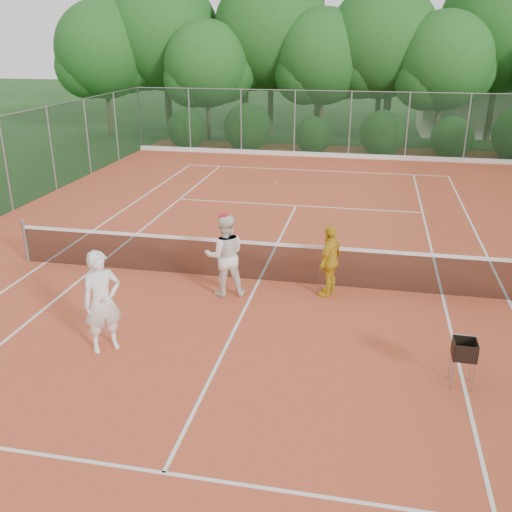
{
  "coord_description": "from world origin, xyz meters",
  "views": [
    {
      "loc": [
        2.36,
        -11.95,
        5.34
      ],
      "look_at": [
        0.17,
        -1.2,
        1.1
      ],
      "focal_mm": 40.0,
      "sensor_mm": 36.0,
      "label": 1
    }
  ],
  "objects": [
    {
      "name": "stray_ball_b",
      "position": [
        2.71,
        11.01,
        0.05
      ],
      "size": [
        0.07,
        0.07,
        0.07
      ],
      "primitive_type": "sphere",
      "color": "#CFE936",
      "rests_on": "clay_court"
    },
    {
      "name": "ground",
      "position": [
        0.0,
        0.0,
        0.0
      ],
      "size": [
        120.0,
        120.0,
        0.0
      ],
      "primitive_type": "plane",
      "color": "#1D4117",
      "rests_on": "ground"
    },
    {
      "name": "ball_hopper",
      "position": [
        4.04,
        -3.52,
        0.66
      ],
      "size": [
        0.35,
        0.35,
        0.81
      ],
      "rotation": [
        0.0,
        0.0,
        0.05
      ],
      "color": "gray",
      "rests_on": "clay_court"
    },
    {
      "name": "court_markings",
      "position": [
        0.0,
        0.0,
        0.02
      ],
      "size": [
        11.03,
        23.83,
        0.01
      ],
      "color": "white",
      "rests_on": "clay_court"
    },
    {
      "name": "tropical_treeline",
      "position": [
        1.43,
        20.22,
        5.11
      ],
      "size": [
        32.1,
        8.49,
        15.03
      ],
      "color": "brown",
      "rests_on": "ground"
    },
    {
      "name": "stray_ball_a",
      "position": [
        -1.2,
        9.32,
        0.05
      ],
      "size": [
        0.07,
        0.07,
        0.07
      ],
      "primitive_type": "sphere",
      "color": "#D4E034",
      "rests_on": "clay_court"
    },
    {
      "name": "club_building",
      "position": [
        9.0,
        24.0,
        1.5
      ],
      "size": [
        8.0,
        5.0,
        3.0
      ],
      "primitive_type": "cube",
      "color": "beige",
      "rests_on": "ground"
    },
    {
      "name": "fence_back",
      "position": [
        0.0,
        15.0,
        1.52
      ],
      "size": [
        18.07,
        0.07,
        3.0
      ],
      "color": "#19381E",
      "rests_on": "clay_court"
    },
    {
      "name": "player_white",
      "position": [
        -2.12,
        -3.58,
        0.96
      ],
      "size": [
        0.81,
        0.79,
        1.89
      ],
      "primitive_type": "imported",
      "rotation": [
        0.0,
        0.0,
        0.72
      ],
      "color": "white",
      "rests_on": "clay_court"
    },
    {
      "name": "tennis_net",
      "position": [
        0.0,
        0.0,
        0.53
      ],
      "size": [
        11.97,
        0.1,
        1.1
      ],
      "color": "gray",
      "rests_on": "clay_court"
    },
    {
      "name": "player_yellow",
      "position": [
        1.65,
        -0.45,
        0.82
      ],
      "size": [
        0.68,
        1.01,
        1.6
      ],
      "primitive_type": "imported",
      "rotation": [
        0.0,
        0.0,
        -1.91
      ],
      "color": "gold",
      "rests_on": "clay_court"
    },
    {
      "name": "stray_ball_c",
      "position": [
        1.25,
        10.23,
        0.05
      ],
      "size": [
        0.07,
        0.07,
        0.07
      ],
      "primitive_type": "sphere",
      "color": "#B0C52D",
      "rests_on": "clay_court"
    },
    {
      "name": "player_center_grp",
      "position": [
        -0.58,
        -0.87,
        0.94
      ],
      "size": [
        1.06,
        0.95,
        1.85
      ],
      "color": "white",
      "rests_on": "clay_court"
    },
    {
      "name": "clay_court",
      "position": [
        0.0,
        0.0,
        0.01
      ],
      "size": [
        18.0,
        36.0,
        0.02
      ],
      "primitive_type": "cube",
      "color": "#C44F2D",
      "rests_on": "ground"
    }
  ]
}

